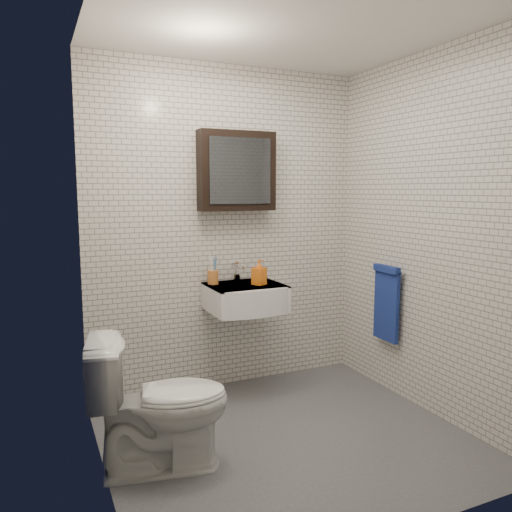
% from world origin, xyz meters
% --- Properties ---
extents(ground, '(2.20, 2.00, 0.01)m').
position_xyz_m(ground, '(0.00, 0.00, 0.01)').
color(ground, '#4C4E53').
rests_on(ground, ground).
extents(room_shell, '(2.22, 2.02, 2.51)m').
position_xyz_m(room_shell, '(0.00, 0.00, 1.47)').
color(room_shell, silver).
rests_on(room_shell, ground).
extents(washbasin, '(0.55, 0.50, 0.20)m').
position_xyz_m(washbasin, '(0.05, 0.73, 0.76)').
color(washbasin, white).
rests_on(washbasin, room_shell).
extents(faucet, '(0.06, 0.20, 0.15)m').
position_xyz_m(faucet, '(0.05, 0.93, 0.92)').
color(faucet, silver).
rests_on(faucet, washbasin).
extents(mirror_cabinet, '(0.60, 0.15, 0.60)m').
position_xyz_m(mirror_cabinet, '(0.05, 0.93, 1.70)').
color(mirror_cabinet, black).
rests_on(mirror_cabinet, room_shell).
extents(towel_rail, '(0.09, 0.30, 0.58)m').
position_xyz_m(towel_rail, '(1.04, 0.35, 0.72)').
color(towel_rail, silver).
rests_on(towel_rail, room_shell).
extents(toothbrush_cup, '(0.09, 0.09, 0.23)m').
position_xyz_m(toothbrush_cup, '(-0.16, 0.89, 0.91)').
color(toothbrush_cup, '#BE6F2F').
rests_on(toothbrush_cup, washbasin).
extents(soap_bottle, '(0.12, 0.12, 0.19)m').
position_xyz_m(soap_bottle, '(0.14, 0.72, 0.95)').
color(soap_bottle, orange).
rests_on(soap_bottle, washbasin).
extents(toilet, '(0.82, 0.57, 0.77)m').
position_xyz_m(toilet, '(-0.80, -0.01, 0.39)').
color(toilet, white).
rests_on(toilet, ground).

